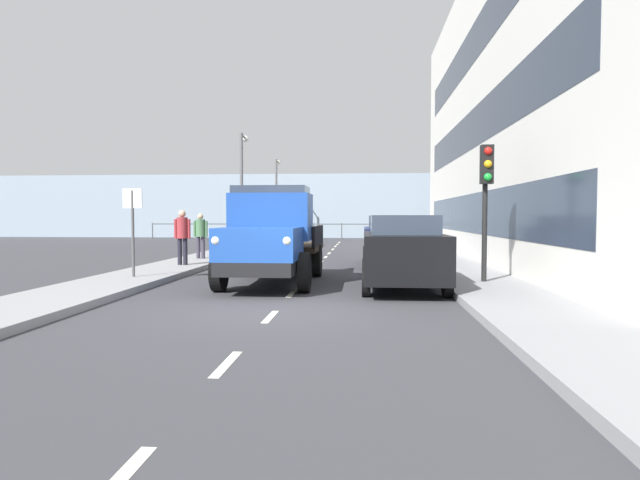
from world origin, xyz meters
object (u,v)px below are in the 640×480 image
object	(u,v)px
truck_vintage_blue	(271,237)
car_teal_oppositeside_0	(269,235)
traffic_light_near	(486,183)
street_sign	(133,217)
lamp_post_promenade	(242,179)
car_navy_kerbside_1	(390,239)
pedestrian_near_railing	(182,233)
pedestrian_with_bag	(201,232)
car_black_kerbside_near	(402,251)
lamp_post_far	(277,190)

from	to	relation	value
truck_vintage_blue	car_teal_oppositeside_0	size ratio (longest dim) A/B	1.22
truck_vintage_blue	traffic_light_near	world-z (taller)	traffic_light_near
traffic_light_near	truck_vintage_blue	bearing A→B (deg)	-2.64
car_teal_oppositeside_0	street_sign	bearing A→B (deg)	79.02
lamp_post_promenade	car_navy_kerbside_1	bearing A→B (deg)	133.31
truck_vintage_blue	car_navy_kerbside_1	xyz separation A→B (m)	(-3.17, -5.53, -0.28)
pedestrian_near_railing	pedestrian_with_bag	world-z (taller)	pedestrian_near_railing
car_black_kerbside_near	traffic_light_near	bearing A→B (deg)	-171.03
car_teal_oppositeside_0	lamp_post_promenade	world-z (taller)	lamp_post_promenade
lamp_post_promenade	lamp_post_far	size ratio (longest dim) A/B	0.99
pedestrian_with_bag	traffic_light_near	distance (m)	10.90
car_navy_kerbside_1	pedestrian_with_bag	bearing A→B (deg)	-4.46
car_navy_kerbside_1	pedestrian_near_railing	xyz separation A→B (m)	(6.64, 2.01, 0.28)
car_navy_kerbside_1	lamp_post_promenade	xyz separation A→B (m)	(6.80, -7.21, 2.63)
car_navy_kerbside_1	traffic_light_near	world-z (taller)	traffic_light_near
pedestrian_with_bag	car_black_kerbside_near	bearing A→B (deg)	135.97
traffic_light_near	lamp_post_far	size ratio (longest dim) A/B	0.57
car_teal_oppositeside_0	street_sign	size ratio (longest dim) A/B	2.06
lamp_post_far	pedestrian_with_bag	bearing A→B (deg)	90.76
truck_vintage_blue	car_navy_kerbside_1	bearing A→B (deg)	-119.85
lamp_post_promenade	truck_vintage_blue	bearing A→B (deg)	105.88
pedestrian_with_bag	street_sign	size ratio (longest dim) A/B	0.73
car_teal_oppositeside_0	lamp_post_promenade	bearing A→B (deg)	-59.13
car_teal_oppositeside_0	pedestrian_with_bag	distance (m)	4.04
traffic_light_near	pedestrian_near_railing	bearing A→B (deg)	-23.60
car_black_kerbside_near	lamp_post_far	xyz separation A→B (m)	(7.08, -25.44, 2.64)
street_sign	lamp_post_far	bearing A→B (deg)	-89.27
truck_vintage_blue	lamp_post_promenade	distance (m)	13.45
traffic_light_near	street_sign	xyz separation A→B (m)	(8.72, -0.39, -0.79)
traffic_light_near	lamp_post_far	bearing A→B (deg)	-70.22
truck_vintage_blue	lamp_post_far	distance (m)	25.31
car_black_kerbside_near	street_sign	world-z (taller)	street_sign
pedestrian_with_bag	traffic_light_near	size ratio (longest dim) A/B	0.51
street_sign	truck_vintage_blue	bearing A→B (deg)	177.48
pedestrian_with_bag	lamp_post_far	xyz separation A→B (m)	(0.25, -18.83, 2.42)
pedestrian_with_bag	lamp_post_promenade	size ratio (longest dim) A/B	0.30
pedestrian_with_bag	lamp_post_far	size ratio (longest dim) A/B	0.29
truck_vintage_blue	pedestrian_with_bag	bearing A→B (deg)	-58.86
car_black_kerbside_near	pedestrian_near_railing	world-z (taller)	pedestrian_near_railing
lamp_post_promenade	lamp_post_far	bearing A→B (deg)	-88.64
truck_vintage_blue	traffic_light_near	xyz separation A→B (m)	(-5.12, 0.24, 1.29)
traffic_light_near	lamp_post_promenade	distance (m)	15.68
car_teal_oppositeside_0	truck_vintage_blue	bearing A→B (deg)	100.37
car_black_kerbside_near	street_sign	size ratio (longest dim) A/B	1.84
pedestrian_near_railing	street_sign	xyz separation A→B (m)	(0.13, 3.36, 0.51)
traffic_light_near	street_sign	bearing A→B (deg)	-2.59
truck_vintage_blue	pedestrian_near_railing	size ratio (longest dim) A/B	3.24
pedestrian_with_bag	traffic_light_near	world-z (taller)	traffic_light_near
pedestrian_near_railing	lamp_post_far	bearing A→B (deg)	-88.80
traffic_light_near	lamp_post_promenade	bearing A→B (deg)	-56.01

